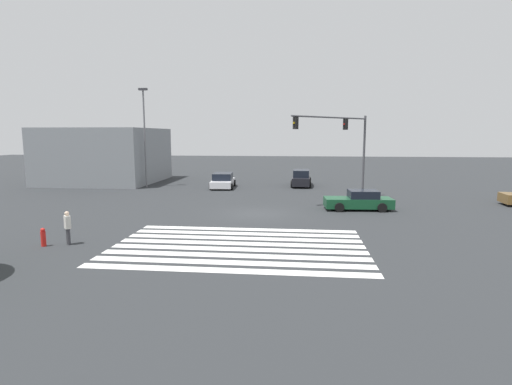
% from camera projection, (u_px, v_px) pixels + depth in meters
% --- Properties ---
extents(ground_plane, '(142.81, 142.81, 0.00)m').
position_uv_depth(ground_plane, '(256.00, 214.00, 25.83)').
color(ground_plane, '#2B2D30').
extents(crosswalk_markings, '(11.54, 7.25, 0.01)m').
position_uv_depth(crosswalk_markings, '(239.00, 246.00, 18.30)').
color(crosswalk_markings, silver).
rests_on(crosswalk_markings, ground_plane).
extents(traffic_signal_mast, '(5.95, 5.95, 6.60)m').
position_uv_depth(traffic_signal_mast, '(344.00, 138.00, 30.59)').
color(traffic_signal_mast, '#47474C').
rests_on(traffic_signal_mast, ground_plane).
extents(car_1, '(4.62, 2.22, 1.35)m').
position_uv_depth(car_1, '(359.00, 201.00, 27.19)').
color(car_1, '#144728').
rests_on(car_1, ground_plane).
extents(car_2, '(2.07, 4.93, 1.64)m').
position_uv_depth(car_2, '(301.00, 178.00, 39.88)').
color(car_2, black).
rests_on(car_2, ground_plane).
extents(car_3, '(2.43, 4.63, 1.43)m').
position_uv_depth(car_3, '(223.00, 181.00, 38.54)').
color(car_3, silver).
rests_on(car_3, ground_plane).
extents(corner_building, '(11.02, 11.02, 5.77)m').
position_uv_depth(corner_building, '(106.00, 155.00, 43.19)').
color(corner_building, gray).
rests_on(corner_building, ground_plane).
extents(pedestrian, '(0.41, 0.41, 1.58)m').
position_uv_depth(pedestrian, '(68.00, 226.00, 18.48)').
color(pedestrian, '#38383D').
rests_on(pedestrian, ground_plane).
extents(street_light_pole_a, '(0.80, 0.36, 9.48)m').
position_uv_depth(street_light_pole_a, '(144.00, 130.00, 38.46)').
color(street_light_pole_a, slate).
rests_on(street_light_pole_a, ground_plane).
extents(fire_hydrant, '(0.22, 0.22, 0.86)m').
position_uv_depth(fire_hydrant, '(43.00, 237.00, 18.26)').
color(fire_hydrant, red).
rests_on(fire_hydrant, ground_plane).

